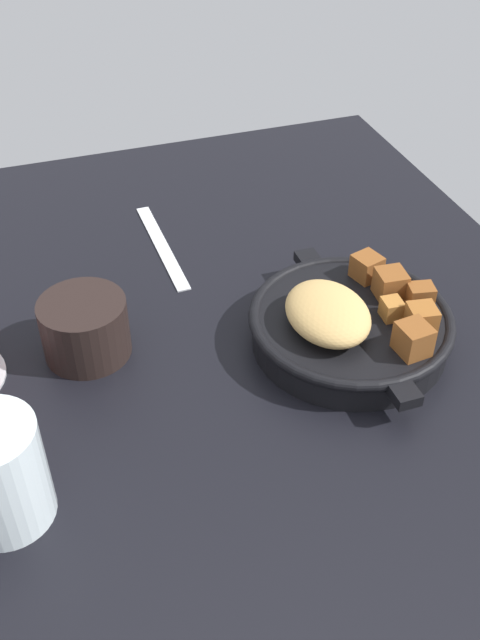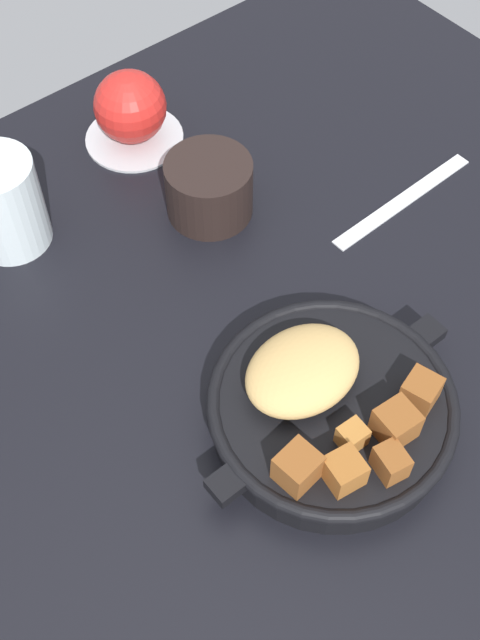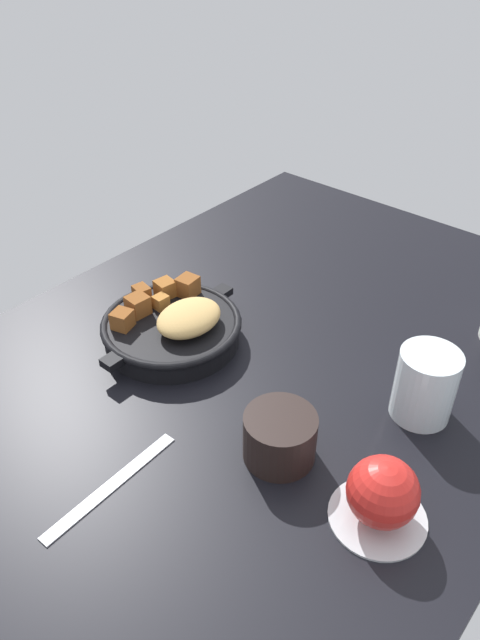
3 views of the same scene
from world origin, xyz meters
TOP-DOWN VIEW (x-y plane):
  - ground_plane at (0.00, 0.00)cm, footprint 113.01×77.93cm
  - cast_iron_skillet at (5.42, -12.96)cm, footprint 25.25×20.99cm
  - saucer_plate at (12.91, 26.54)cm, footprint 10.88×10.88cm
  - red_apple at (12.91, 26.54)cm, footprint 7.83×7.83cm
  - butter_knife at (29.17, 1.01)cm, footprint 19.26×2.11cm
  - water_glass_tall at (-4.78, 22.39)cm, footprint 7.78×7.78cm
  - coffee_mug_dark at (12.84, 12.82)cm, footprint 8.84×8.84cm

SIDE VIEW (x-z plane):
  - ground_plane at x=0.00cm, z-range -2.40..0.00cm
  - butter_knife at x=29.17cm, z-range 0.00..0.36cm
  - saucer_plate at x=12.91cm, z-range 0.00..0.60cm
  - cast_iron_skillet at x=5.42cm, z-range -0.81..6.19cm
  - coffee_mug_dark at x=12.84cm, z-range 0.00..6.28cm
  - red_apple at x=12.91cm, z-range 0.60..8.43cm
  - water_glass_tall at x=-4.78cm, z-range 0.00..9.80cm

